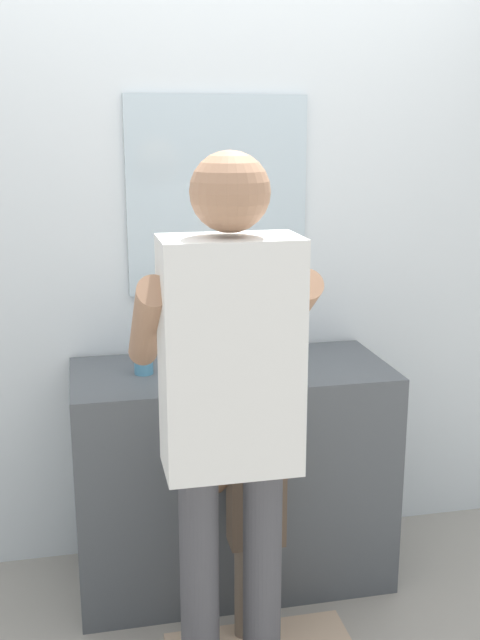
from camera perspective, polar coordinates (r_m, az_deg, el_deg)
name	(u,v)px	position (r m, az deg, el deg)	size (l,w,h in m)	color
ground_plane	(249,618)	(3.03, 0.64, -21.33)	(14.00, 14.00, 0.00)	#9E998E
back_wall	(215,231)	(3.10, -1.85, 6.64)	(4.40, 0.10, 2.70)	silver
vanity_cabinet	(232,474)	(3.06, -0.61, -11.43)	(1.20, 0.54, 0.87)	#4C5156
sink_basin	(233,355)	(2.86, -0.55, -2.66)	(0.33, 0.33, 0.11)	silver
faucet	(222,335)	(3.04, -1.33, -1.12)	(0.18, 0.14, 0.18)	#B7BABF
toothbrush_cup	(144,360)	(2.84, -7.21, -2.95)	(0.07, 0.07, 0.21)	#4C8EB2
child_toddler	(256,511)	(2.68, 1.17, -14.07)	(0.25, 0.25, 0.82)	#6B5B4C
adult_parent	(229,389)	(2.22, -0.80, -5.20)	(0.53, 0.56, 1.70)	#47474C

